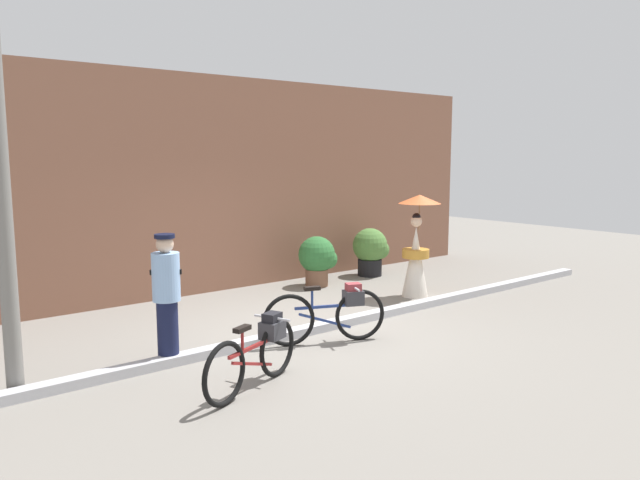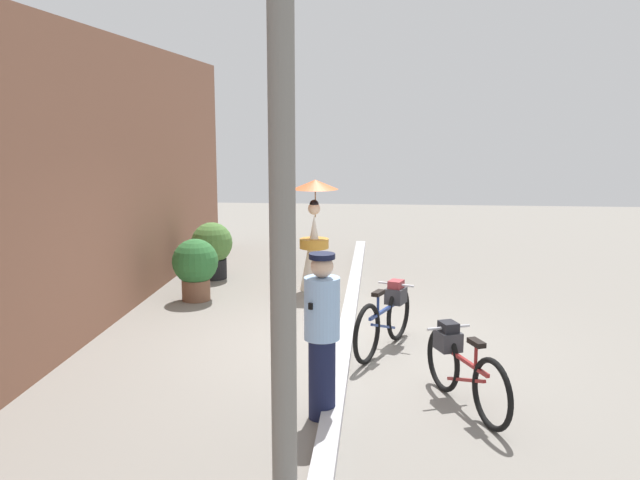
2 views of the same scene
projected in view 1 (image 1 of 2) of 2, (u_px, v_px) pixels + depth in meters
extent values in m
plane|color=gray|center=(315.00, 332.00, 8.87)|extent=(30.00, 30.00, 0.00)
cube|color=brown|center=(198.00, 185.00, 11.30)|extent=(14.00, 0.40, 4.02)
cube|color=#B2B2B7|center=(315.00, 328.00, 8.87)|extent=(14.00, 0.20, 0.12)
torus|color=black|center=(277.00, 348.00, 7.07)|extent=(0.66, 0.31, 0.68)
torus|color=black|center=(224.00, 374.00, 6.22)|extent=(0.66, 0.31, 0.68)
cube|color=maroon|center=(252.00, 347.00, 6.63)|extent=(0.78, 0.34, 0.04)
cube|color=maroon|center=(253.00, 364.00, 6.65)|extent=(0.68, 0.30, 0.26)
cylinder|color=maroon|center=(242.00, 342.00, 6.46)|extent=(0.03, 0.03, 0.28)
cube|color=black|center=(242.00, 329.00, 6.44)|extent=(0.24, 0.17, 0.05)
cylinder|color=silver|center=(272.00, 318.00, 6.94)|extent=(0.21, 0.46, 0.03)
cube|color=#333338|center=(272.00, 330.00, 6.96)|extent=(0.32, 0.30, 0.20)
cube|color=black|center=(272.00, 319.00, 6.94)|extent=(0.25, 0.22, 0.14)
torus|color=black|center=(360.00, 315.00, 8.46)|extent=(0.69, 0.33, 0.72)
torus|color=black|center=(289.00, 320.00, 8.18)|extent=(0.69, 0.33, 0.72)
cube|color=navy|center=(325.00, 307.00, 8.30)|extent=(0.80, 0.36, 0.04)
cube|color=navy|center=(325.00, 321.00, 8.32)|extent=(0.70, 0.31, 0.27)
cylinder|color=navy|center=(312.00, 299.00, 8.23)|extent=(0.03, 0.03, 0.30)
cube|color=black|center=(312.00, 288.00, 8.21)|extent=(0.24, 0.17, 0.05)
cylinder|color=silver|center=(353.00, 287.00, 8.37)|extent=(0.21, 0.45, 0.03)
cube|color=#333338|center=(353.00, 298.00, 8.39)|extent=(0.32, 0.30, 0.20)
cube|color=maroon|center=(353.00, 288.00, 8.38)|extent=(0.25, 0.22, 0.14)
cylinder|color=#141938|center=(168.00, 332.00, 7.51)|extent=(0.26, 0.26, 0.79)
cylinder|color=#8CB2E0|center=(166.00, 277.00, 7.42)|extent=(0.34, 0.34, 0.60)
sphere|color=#D8B293|center=(165.00, 244.00, 7.36)|extent=(0.21, 0.21, 0.21)
cylinder|color=black|center=(164.00, 236.00, 7.35)|extent=(0.25, 0.25, 0.05)
cube|color=black|center=(166.00, 272.00, 7.41)|extent=(0.35, 0.23, 0.06)
cone|color=silver|center=(415.00, 262.00, 11.08)|extent=(0.48, 0.48, 1.28)
cylinder|color=#C1842D|center=(416.00, 253.00, 11.06)|extent=(0.49, 0.49, 0.16)
sphere|color=beige|center=(416.00, 221.00, 10.98)|extent=(0.21, 0.21, 0.21)
sphere|color=black|center=(416.00, 217.00, 10.97)|extent=(0.15, 0.15, 0.15)
cylinder|color=olive|center=(419.00, 214.00, 10.98)|extent=(0.02, 0.02, 0.55)
cone|color=orange|center=(420.00, 199.00, 10.95)|extent=(0.77, 0.77, 0.16)
cylinder|color=brown|center=(317.00, 278.00, 12.01)|extent=(0.45, 0.45, 0.34)
sphere|color=#2D6B33|center=(317.00, 255.00, 11.95)|extent=(0.73, 0.73, 0.73)
sphere|color=#2D6B33|center=(327.00, 259.00, 11.99)|extent=(0.40, 0.40, 0.40)
cylinder|color=black|center=(370.00, 267.00, 13.05)|extent=(0.51, 0.51, 0.36)
sphere|color=#4C7A38|center=(370.00, 245.00, 12.98)|extent=(0.74, 0.74, 0.74)
sphere|color=#4C7A38|center=(380.00, 250.00, 13.02)|extent=(0.41, 0.41, 0.41)
cylinder|color=slate|center=(0.00, 171.00, 6.26)|extent=(0.18, 0.18, 4.80)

